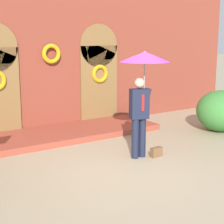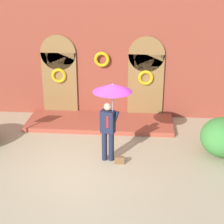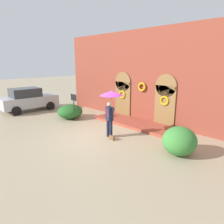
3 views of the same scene
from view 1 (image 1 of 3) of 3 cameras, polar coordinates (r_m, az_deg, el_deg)
ground_plane at (r=7.88m, az=3.16°, el=-8.48°), size 80.00×80.00×0.00m
building_facade at (r=11.01m, az=-10.00°, el=11.28°), size 14.00×2.30×5.60m
person_with_umbrella at (r=8.21m, az=4.79°, el=6.03°), size 1.10×1.10×2.36m
handbag at (r=8.58m, az=6.77°, el=-6.08°), size 0.29×0.13×0.22m
shrub_right at (r=11.12m, az=16.24°, el=0.16°), size 1.36×1.40×1.18m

